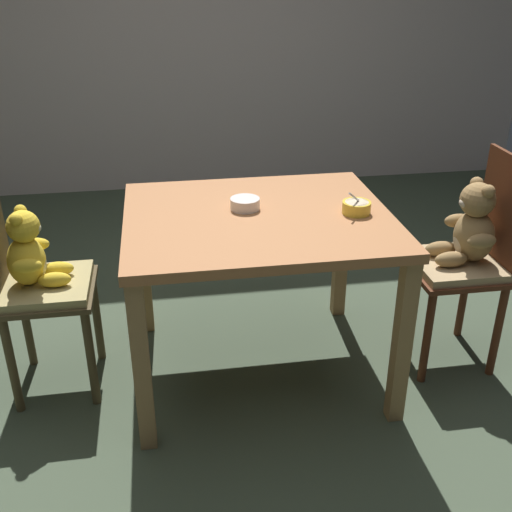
# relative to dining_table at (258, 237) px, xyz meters

# --- Properties ---
(ground_plane) EXTENTS (5.20, 5.20, 0.04)m
(ground_plane) POSITION_rel_dining_table_xyz_m (0.00, 0.00, -0.67)
(ground_plane) COLOR #414E3B
(dining_table) EXTENTS (1.07, 0.92, 0.76)m
(dining_table) POSITION_rel_dining_table_xyz_m (0.00, 0.00, 0.00)
(dining_table) COLOR #A86A3F
(dining_table) RESTS_ON ground_plane
(teddy_chair_near_left) EXTENTS (0.37, 0.39, 0.94)m
(teddy_chair_near_left) POSITION_rel_dining_table_xyz_m (-0.91, 0.03, -0.10)
(teddy_chair_near_left) COLOR #493C24
(teddy_chair_near_left) RESTS_ON ground_plane
(teddy_chair_near_right) EXTENTS (0.38, 0.38, 0.97)m
(teddy_chair_near_right) POSITION_rel_dining_table_xyz_m (0.91, -0.05, -0.08)
(teddy_chair_near_right) COLOR #522917
(teddy_chair_near_right) RESTS_ON ground_plane
(porridge_bowl_yellow_near_right) EXTENTS (0.12, 0.12, 0.11)m
(porridge_bowl_yellow_near_right) POSITION_rel_dining_table_xyz_m (0.39, -0.05, 0.13)
(porridge_bowl_yellow_near_right) COLOR yellow
(porridge_bowl_yellow_near_right) RESTS_ON dining_table
(porridge_bowl_white_center) EXTENTS (0.12, 0.12, 0.05)m
(porridge_bowl_white_center) POSITION_rel_dining_table_xyz_m (-0.04, 0.07, 0.13)
(porridge_bowl_white_center) COLOR silver
(porridge_bowl_white_center) RESTS_ON dining_table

